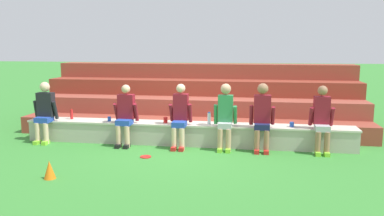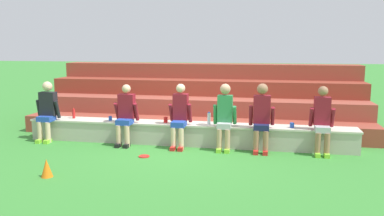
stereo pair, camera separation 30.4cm
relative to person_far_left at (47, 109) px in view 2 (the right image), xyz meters
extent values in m
plane|color=#388433|center=(3.22, 0.02, -0.74)|extent=(80.00, 80.00, 0.00)
cube|color=#B7AF9E|center=(3.22, 0.28, -0.50)|extent=(7.31, 0.51, 0.48)
cube|color=beige|center=(3.22, 0.28, -0.28)|extent=(7.35, 0.55, 0.04)
cube|color=brown|center=(3.22, 1.09, -0.53)|extent=(8.60, 0.74, 0.42)
cube|color=#9B4535|center=(3.22, 1.83, -0.32)|extent=(8.60, 0.74, 0.83)
cube|color=maroon|center=(3.22, 2.57, -0.12)|extent=(8.60, 0.74, 1.25)
cube|color=brown|center=(3.22, 3.31, 0.09)|extent=(8.60, 0.74, 1.66)
cylinder|color=beige|center=(-0.10, -0.18, -0.50)|extent=(0.11, 0.11, 0.48)
cylinder|color=beige|center=(0.10, -0.18, -0.50)|extent=(0.11, 0.11, 0.48)
cube|color=#8CD833|center=(-0.10, -0.22, -0.70)|extent=(0.10, 0.22, 0.08)
cube|color=#8CD833|center=(0.10, -0.22, -0.70)|extent=(0.10, 0.22, 0.08)
cube|color=#2347B2|center=(0.00, -0.05, -0.21)|extent=(0.33, 0.32, 0.12)
cube|color=black|center=(0.00, 0.06, 0.12)|extent=(0.37, 0.20, 0.55)
sphere|color=beige|center=(0.00, 0.06, 0.53)|extent=(0.22, 0.22, 0.22)
cylinder|color=black|center=(-0.24, 0.04, 0.00)|extent=(0.08, 0.15, 0.43)
cylinder|color=black|center=(0.24, 0.04, 0.00)|extent=(0.08, 0.19, 0.43)
cylinder|color=#DBAD89|center=(1.81, -0.21, -0.50)|extent=(0.11, 0.11, 0.48)
cylinder|color=#DBAD89|center=(2.01, -0.21, -0.50)|extent=(0.11, 0.11, 0.48)
cube|color=black|center=(1.81, -0.25, -0.70)|extent=(0.10, 0.22, 0.08)
cube|color=black|center=(2.01, -0.25, -0.70)|extent=(0.10, 0.22, 0.08)
cube|color=#2347B2|center=(1.91, -0.07, -0.21)|extent=(0.32, 0.34, 0.12)
cube|color=maroon|center=(1.91, 0.09, 0.12)|extent=(0.36, 0.20, 0.54)
sphere|color=#DBAD89|center=(1.91, 0.09, 0.51)|extent=(0.19, 0.19, 0.19)
cylinder|color=maroon|center=(1.68, 0.07, 0.00)|extent=(0.08, 0.25, 0.41)
cylinder|color=maroon|center=(2.14, 0.07, 0.00)|extent=(0.08, 0.23, 0.42)
cylinder|color=beige|center=(3.05, -0.22, -0.50)|extent=(0.11, 0.11, 0.48)
cylinder|color=beige|center=(3.23, -0.22, -0.50)|extent=(0.11, 0.11, 0.48)
cube|color=red|center=(3.05, -0.26, -0.70)|extent=(0.10, 0.22, 0.08)
cube|color=red|center=(3.23, -0.26, -0.70)|extent=(0.10, 0.22, 0.08)
cube|color=#2347B2|center=(3.14, -0.08, -0.21)|extent=(0.29, 0.36, 0.12)
cube|color=maroon|center=(3.14, 0.12, 0.14)|extent=(0.32, 0.20, 0.57)
sphere|color=beige|center=(3.14, 0.12, 0.54)|extent=(0.20, 0.20, 0.20)
cylinder|color=maroon|center=(2.93, 0.10, 0.01)|extent=(0.08, 0.25, 0.42)
cylinder|color=maroon|center=(3.35, 0.10, 0.01)|extent=(0.08, 0.20, 0.42)
cylinder|color=tan|center=(4.03, -0.19, -0.50)|extent=(0.11, 0.11, 0.48)
cylinder|color=tan|center=(4.20, -0.19, -0.50)|extent=(0.11, 0.11, 0.48)
cube|color=#8CD833|center=(4.03, -0.23, -0.70)|extent=(0.10, 0.22, 0.08)
cube|color=#8CD833|center=(4.20, -0.23, -0.70)|extent=(0.10, 0.22, 0.08)
cube|color=#B2B2B7|center=(4.12, -0.06, -0.21)|extent=(0.28, 0.32, 0.12)
cube|color=#2D7F47|center=(4.12, 0.06, 0.14)|extent=(0.31, 0.20, 0.57)
sphere|color=tan|center=(4.12, 0.06, 0.55)|extent=(0.22, 0.22, 0.22)
cylinder|color=#2D7F47|center=(3.91, 0.04, 0.01)|extent=(0.08, 0.14, 0.43)
cylinder|color=#2D7F47|center=(4.32, 0.04, 0.01)|extent=(0.08, 0.24, 0.42)
cylinder|color=#996B4C|center=(4.79, -0.19, -0.50)|extent=(0.11, 0.11, 0.48)
cylinder|color=#996B4C|center=(4.98, -0.19, -0.50)|extent=(0.11, 0.11, 0.48)
cube|color=red|center=(4.79, -0.23, -0.70)|extent=(0.10, 0.22, 0.08)
cube|color=red|center=(4.98, -0.23, -0.70)|extent=(0.10, 0.22, 0.08)
cube|color=#191E47|center=(4.89, -0.06, -0.21)|extent=(0.31, 0.32, 0.12)
cube|color=maroon|center=(4.89, 0.07, 0.14)|extent=(0.35, 0.20, 0.59)
sphere|color=#996B4C|center=(4.89, 0.07, 0.57)|extent=(0.23, 0.23, 0.23)
cylinder|color=maroon|center=(4.66, 0.05, 0.01)|extent=(0.08, 0.15, 0.43)
cylinder|color=maroon|center=(5.11, 0.05, 0.01)|extent=(0.08, 0.24, 0.42)
cylinder|color=#996B4C|center=(6.01, -0.16, -0.50)|extent=(0.11, 0.11, 0.48)
cylinder|color=#996B4C|center=(6.19, -0.16, -0.50)|extent=(0.11, 0.11, 0.48)
cube|color=#8CD833|center=(6.01, -0.20, -0.70)|extent=(0.10, 0.22, 0.08)
cube|color=#8CD833|center=(6.19, -0.20, -0.70)|extent=(0.10, 0.22, 0.08)
cube|color=#B2B2B7|center=(6.10, -0.05, -0.21)|extent=(0.29, 0.30, 0.12)
cube|color=maroon|center=(6.10, 0.13, 0.14)|extent=(0.32, 0.20, 0.58)
sphere|color=#996B4C|center=(6.10, 0.13, 0.55)|extent=(0.20, 0.20, 0.20)
cylinder|color=maroon|center=(5.89, 0.11, 0.01)|extent=(0.08, 0.23, 0.42)
cylinder|color=maroon|center=(6.31, 0.11, 0.01)|extent=(0.08, 0.24, 0.42)
cylinder|color=red|center=(0.48, 0.34, -0.14)|extent=(0.07, 0.07, 0.22)
cylinder|color=red|center=(0.48, 0.34, -0.02)|extent=(0.04, 0.04, 0.02)
cylinder|color=silver|center=(3.75, 0.25, -0.13)|extent=(0.07, 0.07, 0.25)
cylinder|color=blue|center=(3.75, 0.25, 0.01)|extent=(0.04, 0.04, 0.02)
cylinder|color=red|center=(2.76, 0.24, -0.19)|extent=(0.09, 0.09, 0.13)
cylinder|color=blue|center=(5.52, 0.23, -0.20)|extent=(0.09, 0.09, 0.10)
cylinder|color=blue|center=(1.45, 0.24, -0.20)|extent=(0.08, 0.08, 0.10)
cylinder|color=red|center=(2.60, -0.86, -0.73)|extent=(0.22, 0.22, 0.02)
cone|color=orange|center=(1.35, -2.33, -0.58)|extent=(0.20, 0.20, 0.31)
camera|label=1|loc=(4.67, -8.16, 1.48)|focal=36.59mm
camera|label=2|loc=(4.97, -8.11, 1.48)|focal=36.59mm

